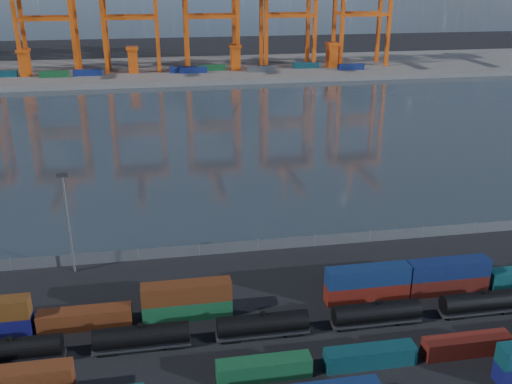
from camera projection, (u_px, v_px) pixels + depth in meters
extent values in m
plane|color=black|center=(297.00, 352.00, 71.68)|extent=(700.00, 700.00, 0.00)
plane|color=#273138|center=(213.00, 132.00, 167.90)|extent=(700.00, 700.00, 0.00)
cube|color=#514F4C|center=(190.00, 70.00, 263.76)|extent=(700.00, 70.00, 2.00)
cube|color=#652D14|center=(19.00, 378.00, 61.70)|extent=(11.24, 2.29, 2.44)
cube|color=#15522D|center=(264.00, 368.00, 66.89)|extent=(11.24, 2.29, 2.44)
cube|color=#0C383F|center=(370.00, 356.00, 68.97)|extent=(11.24, 2.29, 2.44)
cube|color=maroon|center=(467.00, 345.00, 70.98)|extent=(11.24, 2.29, 2.44)
cube|color=#602B13|center=(85.00, 318.00, 76.28)|extent=(12.25, 2.49, 2.65)
cube|color=#16552E|center=(187.00, 308.00, 78.44)|extent=(12.25, 2.49, 2.65)
cube|color=#5B2B12|center=(187.00, 292.00, 77.47)|extent=(12.25, 2.49, 2.65)
cube|color=maroon|center=(367.00, 291.00, 82.56)|extent=(12.25, 2.49, 2.65)
cube|color=navy|center=(368.00, 275.00, 81.58)|extent=(12.25, 2.49, 2.65)
cube|color=#521710|center=(447.00, 284.00, 84.54)|extent=(12.25, 2.49, 2.65)
cube|color=#0F1E4D|center=(449.00, 268.00, 83.56)|extent=(12.25, 2.49, 2.65)
cylinder|color=black|center=(11.00, 349.00, 68.92)|extent=(11.89, 2.65, 2.65)
cylinder|color=black|center=(9.00, 339.00, 68.38)|extent=(0.73, 0.73, 0.46)
cube|color=black|center=(13.00, 359.00, 69.45)|extent=(12.34, 1.83, 0.37)
cube|color=black|center=(49.00, 357.00, 70.24)|extent=(2.29, 1.65, 0.55)
cylinder|color=black|center=(141.00, 336.00, 71.38)|extent=(11.89, 2.65, 2.65)
cylinder|color=black|center=(140.00, 326.00, 70.84)|extent=(0.73, 0.73, 0.46)
cube|color=black|center=(142.00, 345.00, 71.92)|extent=(12.34, 1.83, 0.37)
cube|color=black|center=(109.00, 351.00, 71.40)|extent=(2.29, 1.65, 0.55)
cube|color=black|center=(175.00, 344.00, 72.70)|extent=(2.29, 1.65, 0.55)
cylinder|color=black|center=(263.00, 323.00, 73.84)|extent=(11.89, 2.65, 2.65)
cylinder|color=black|center=(263.00, 314.00, 73.30)|extent=(0.73, 0.73, 0.46)
cube|color=black|center=(263.00, 333.00, 74.38)|extent=(12.34, 1.83, 0.37)
cube|color=black|center=(232.00, 338.00, 73.86)|extent=(2.29, 1.65, 0.55)
cube|color=black|center=(293.00, 332.00, 75.17)|extent=(2.29, 1.65, 0.55)
cylinder|color=black|center=(376.00, 312.00, 76.30)|extent=(11.89, 2.65, 2.65)
cylinder|color=black|center=(377.00, 302.00, 75.76)|extent=(0.73, 0.73, 0.46)
cube|color=black|center=(376.00, 321.00, 76.84)|extent=(12.34, 1.83, 0.37)
cube|color=black|center=(346.00, 326.00, 76.32)|extent=(2.29, 1.65, 0.55)
cube|color=black|center=(404.00, 320.00, 77.63)|extent=(2.29, 1.65, 0.55)
cylinder|color=black|center=(483.00, 301.00, 78.76)|extent=(11.89, 2.65, 2.65)
cylinder|color=black|center=(485.00, 292.00, 78.23)|extent=(0.73, 0.73, 0.46)
cube|color=black|center=(481.00, 310.00, 79.30)|extent=(12.34, 1.83, 0.37)
cube|color=black|center=(454.00, 315.00, 78.78)|extent=(2.29, 1.65, 0.55)
cube|color=black|center=(508.00, 310.00, 80.09)|extent=(2.29, 1.65, 0.55)
cube|color=#595B5E|center=(258.00, 245.00, 96.97)|extent=(160.00, 0.06, 2.00)
cylinder|color=slate|center=(11.00, 264.00, 90.58)|extent=(0.12, 0.12, 2.20)
cylinder|color=slate|center=(76.00, 259.00, 92.17)|extent=(0.12, 0.12, 2.20)
cylinder|color=slate|center=(139.00, 254.00, 93.76)|extent=(0.12, 0.12, 2.20)
cylinder|color=slate|center=(199.00, 249.00, 95.35)|extent=(0.12, 0.12, 2.20)
cylinder|color=slate|center=(258.00, 245.00, 96.93)|extent=(0.12, 0.12, 2.20)
cylinder|color=slate|center=(315.00, 240.00, 98.52)|extent=(0.12, 0.12, 2.20)
cylinder|color=slate|center=(370.00, 236.00, 100.11)|extent=(0.12, 0.12, 2.20)
cylinder|color=slate|center=(423.00, 232.00, 101.70)|extent=(0.12, 0.12, 2.20)
cylinder|color=slate|center=(475.00, 228.00, 103.29)|extent=(0.12, 0.12, 2.20)
cylinder|color=slate|center=(69.00, 226.00, 87.80)|extent=(0.36, 0.36, 16.00)
cube|color=black|center=(62.00, 175.00, 84.75)|extent=(1.60, 0.40, 0.60)
cube|color=#D14B0E|center=(16.00, 25.00, 234.30)|extent=(1.62, 1.62, 45.59)
cube|color=#D14B0E|center=(22.00, 23.00, 245.44)|extent=(1.62, 1.62, 45.59)
cube|color=#D14B0E|center=(72.00, 25.00, 237.84)|extent=(1.62, 1.62, 45.59)
cube|color=#D14B0E|center=(75.00, 22.00, 248.98)|extent=(1.62, 1.62, 45.59)
cube|color=#D14B0E|center=(43.00, 19.00, 235.23)|extent=(22.29, 1.42, 1.42)
cube|color=#D14B0E|center=(48.00, 17.00, 246.37)|extent=(22.29, 1.42, 1.42)
cube|color=#D14B0E|center=(103.00, 24.00, 239.86)|extent=(1.62, 1.62, 45.59)
cube|color=#D14B0E|center=(105.00, 22.00, 251.00)|extent=(1.62, 1.62, 45.59)
cube|color=#D14B0E|center=(157.00, 23.00, 243.40)|extent=(1.62, 1.62, 45.59)
cube|color=#D14B0E|center=(156.00, 21.00, 254.54)|extent=(1.62, 1.62, 45.59)
cube|color=#D14B0E|center=(130.00, 18.00, 240.79)|extent=(22.29, 1.42, 1.42)
cube|color=#D14B0E|center=(131.00, 16.00, 251.93)|extent=(22.29, 1.42, 1.42)
cube|color=#D14B0E|center=(187.00, 23.00, 245.42)|extent=(1.62, 1.62, 45.59)
cube|color=#D14B0E|center=(185.00, 20.00, 256.56)|extent=(1.62, 1.62, 45.59)
cube|color=#D14B0E|center=(238.00, 22.00, 248.96)|extent=(1.62, 1.62, 45.59)
cube|color=#D14B0E|center=(234.00, 20.00, 260.10)|extent=(1.62, 1.62, 45.59)
cube|color=#D14B0E|center=(212.00, 17.00, 246.35)|extent=(22.29, 1.42, 1.42)
cube|color=#D14B0E|center=(209.00, 15.00, 257.49)|extent=(22.29, 1.42, 1.42)
cube|color=#D14B0E|center=(266.00, 22.00, 250.98)|extent=(1.62, 1.62, 45.59)
cube|color=#D14B0E|center=(261.00, 19.00, 262.12)|extent=(1.62, 1.62, 45.59)
cube|color=#D14B0E|center=(315.00, 21.00, 254.52)|extent=(1.62, 1.62, 45.59)
cube|color=#D14B0E|center=(308.00, 19.00, 265.66)|extent=(1.62, 1.62, 45.59)
cube|color=#D14B0E|center=(291.00, 16.00, 251.91)|extent=(22.29, 1.42, 1.42)
cube|color=#D14B0E|center=(285.00, 14.00, 263.05)|extent=(22.29, 1.42, 1.42)
cube|color=#D14B0E|center=(342.00, 20.00, 256.54)|extent=(1.62, 1.62, 45.59)
cube|color=#D14B0E|center=(334.00, 18.00, 267.68)|extent=(1.62, 1.62, 45.59)
cube|color=#D14B0E|center=(389.00, 20.00, 260.08)|extent=(1.62, 1.62, 45.59)
cube|color=#D14B0E|center=(379.00, 18.00, 271.22)|extent=(1.62, 1.62, 45.59)
cube|color=#D14B0E|center=(366.00, 15.00, 257.47)|extent=(22.29, 1.42, 1.42)
cube|color=#D14B0E|center=(357.00, 13.00, 268.61)|extent=(22.29, 1.42, 1.42)
cube|color=navy|center=(193.00, 70.00, 248.98)|extent=(12.00, 2.44, 2.60)
cube|color=navy|center=(351.00, 67.00, 256.77)|extent=(12.00, 2.44, 2.60)
cube|color=navy|center=(183.00, 70.00, 249.58)|extent=(12.00, 2.44, 2.60)
cube|color=#0C3842|center=(2.00, 74.00, 239.76)|extent=(12.00, 2.44, 2.60)
cube|color=#3F4244|center=(261.00, 69.00, 251.89)|extent=(12.00, 2.44, 2.60)
cube|color=#144C23|center=(54.00, 74.00, 239.26)|extent=(12.00, 2.44, 2.60)
cube|color=navy|center=(88.00, 73.00, 242.63)|extent=(12.00, 2.44, 2.60)
cube|color=#144C23|center=(212.00, 68.00, 254.76)|extent=(12.00, 2.44, 2.60)
cube|color=#0C3842|center=(306.00, 65.00, 261.00)|extent=(12.00, 2.44, 2.60)
cube|color=#D14B0E|center=(25.00, 64.00, 241.27)|extent=(4.00, 6.00, 10.00)
cube|color=#D14B0E|center=(23.00, 51.00, 239.25)|extent=(5.00, 7.00, 1.20)
cube|color=#D14B0E|center=(133.00, 61.00, 248.42)|extent=(4.00, 6.00, 10.00)
cube|color=#D14B0E|center=(132.00, 48.00, 246.40)|extent=(5.00, 7.00, 1.20)
cube|color=#D14B0E|center=(235.00, 58.00, 255.57)|extent=(4.00, 6.00, 10.00)
cube|color=#D14B0E|center=(235.00, 46.00, 253.55)|extent=(5.00, 7.00, 1.20)
cube|color=#D14B0E|center=(332.00, 56.00, 262.72)|extent=(4.00, 6.00, 10.00)
cube|color=#D14B0E|center=(332.00, 44.00, 260.70)|extent=(5.00, 7.00, 1.20)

